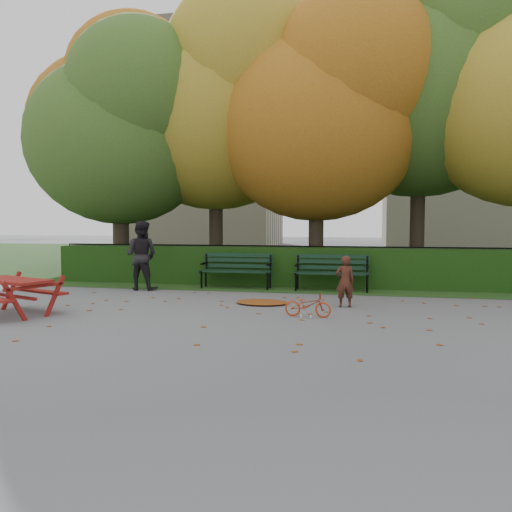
% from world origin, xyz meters
% --- Properties ---
extents(ground, '(90.00, 90.00, 0.00)m').
position_xyz_m(ground, '(0.00, 0.00, 0.00)').
color(ground, gray).
rests_on(ground, ground).
extents(grass_strip, '(90.00, 90.00, 0.00)m').
position_xyz_m(grass_strip, '(0.00, 14.00, 0.01)').
color(grass_strip, '#1E3D19').
rests_on(grass_strip, ground).
extents(building_left, '(10.00, 7.00, 15.00)m').
position_xyz_m(building_left, '(-9.00, 26.00, 7.50)').
color(building_left, '#C2B19C').
rests_on(building_left, ground).
extents(building_right, '(9.00, 6.00, 12.00)m').
position_xyz_m(building_right, '(8.00, 28.00, 6.00)').
color(building_right, '#C2B19C').
rests_on(building_right, ground).
extents(hedge, '(13.00, 0.90, 1.00)m').
position_xyz_m(hedge, '(0.00, 4.50, 0.50)').
color(hedge, black).
rests_on(hedge, ground).
extents(iron_fence, '(14.00, 0.04, 1.02)m').
position_xyz_m(iron_fence, '(0.00, 5.30, 0.54)').
color(iron_fence, black).
rests_on(iron_fence, ground).
extents(tree_a, '(5.88, 5.60, 7.48)m').
position_xyz_m(tree_a, '(-5.19, 5.58, 4.52)').
color(tree_a, '#2E2018').
rests_on(tree_a, ground).
extents(tree_b, '(6.72, 6.40, 8.79)m').
position_xyz_m(tree_b, '(-2.44, 6.75, 5.40)').
color(tree_b, '#2E2018').
rests_on(tree_b, ground).
extents(tree_c, '(6.30, 6.00, 8.00)m').
position_xyz_m(tree_c, '(0.83, 5.96, 4.82)').
color(tree_c, '#2E2018').
rests_on(tree_c, ground).
extents(tree_d, '(7.14, 6.80, 9.58)m').
position_xyz_m(tree_d, '(3.88, 7.23, 5.98)').
color(tree_d, '#2E2018').
rests_on(tree_d, ground).
extents(tree_f, '(6.93, 6.60, 9.19)m').
position_xyz_m(tree_f, '(-7.13, 9.24, 5.69)').
color(tree_f, '#2E2018').
rests_on(tree_f, ground).
extents(bench_left, '(1.80, 0.57, 0.88)m').
position_xyz_m(bench_left, '(-1.30, 3.70, 0.52)').
color(bench_left, black).
rests_on(bench_left, ground).
extents(bench_right, '(1.80, 0.57, 0.88)m').
position_xyz_m(bench_right, '(1.10, 3.70, 0.52)').
color(bench_right, black).
rests_on(bench_right, ground).
extents(picnic_table, '(1.88, 1.70, 0.75)m').
position_xyz_m(picnic_table, '(-4.41, -0.68, 0.51)').
color(picnic_table, maroon).
rests_on(picnic_table, ground).
extents(leaf_pile, '(1.13, 0.82, 0.07)m').
position_xyz_m(leaf_pile, '(-0.20, 1.41, 0.04)').
color(leaf_pile, brown).
rests_on(leaf_pile, ground).
extents(leaf_scatter, '(9.00, 5.70, 0.01)m').
position_xyz_m(leaf_scatter, '(0.00, 0.30, 0.01)').
color(leaf_scatter, brown).
rests_on(leaf_scatter, ground).
extents(child, '(0.42, 0.32, 1.02)m').
position_xyz_m(child, '(1.48, 1.37, 0.51)').
color(child, '#462016').
rests_on(child, ground).
extents(adult, '(0.86, 0.68, 1.71)m').
position_xyz_m(adult, '(-3.54, 2.90, 0.86)').
color(adult, black).
rests_on(adult, ground).
extents(bicycle, '(0.85, 0.35, 0.44)m').
position_xyz_m(bicycle, '(0.86, 0.20, 0.22)').
color(bicycle, '#B53110').
rests_on(bicycle, ground).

